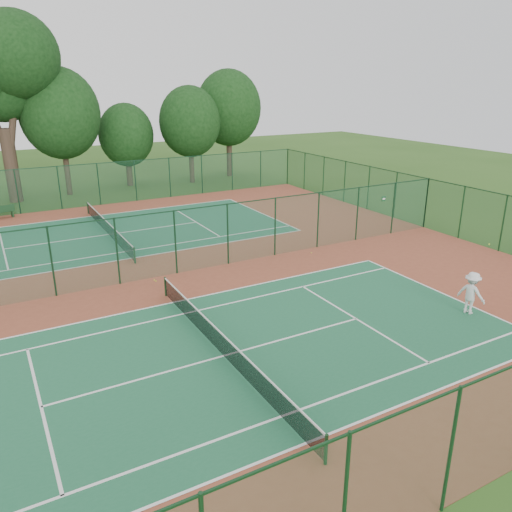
# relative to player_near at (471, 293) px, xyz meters

# --- Properties ---
(ground) EXTENTS (120.00, 120.00, 0.00)m
(ground) POSITION_rel_player_near_xyz_m (-11.17, 10.97, -0.99)
(ground) COLOR #2D541A
(ground) RESTS_ON ground
(red_pad) EXTENTS (40.00, 36.00, 0.01)m
(red_pad) POSITION_rel_player_near_xyz_m (-11.17, 10.97, -0.98)
(red_pad) COLOR brown
(red_pad) RESTS_ON ground
(court_near) EXTENTS (23.77, 10.97, 0.01)m
(court_near) POSITION_rel_player_near_xyz_m (-11.17, 1.97, -0.97)
(court_near) COLOR #1F623E
(court_near) RESTS_ON red_pad
(court_far) EXTENTS (23.77, 10.97, 0.01)m
(court_far) POSITION_rel_player_near_xyz_m (-11.17, 19.97, -0.97)
(court_far) COLOR #1E5F3F
(court_far) RESTS_ON red_pad
(fence_north) EXTENTS (40.00, 0.09, 3.50)m
(fence_north) POSITION_rel_player_near_xyz_m (-11.17, 28.97, 0.78)
(fence_north) COLOR #184830
(fence_north) RESTS_ON ground
(fence_south) EXTENTS (40.00, 0.09, 3.50)m
(fence_south) POSITION_rel_player_near_xyz_m (-11.17, -7.03, 0.78)
(fence_south) COLOR #194C2D
(fence_south) RESTS_ON ground
(fence_east) EXTENTS (0.09, 36.00, 3.50)m
(fence_east) POSITION_rel_player_near_xyz_m (8.83, 10.97, 0.78)
(fence_east) COLOR #1B5134
(fence_east) RESTS_ON ground
(fence_divider) EXTENTS (40.00, 0.09, 3.50)m
(fence_divider) POSITION_rel_player_near_xyz_m (-11.17, 10.97, 0.78)
(fence_divider) COLOR #1A5035
(fence_divider) RESTS_ON ground
(tennis_net_near) EXTENTS (0.10, 12.90, 0.97)m
(tennis_net_near) POSITION_rel_player_near_xyz_m (-11.17, 1.97, -0.44)
(tennis_net_near) COLOR #14391B
(tennis_net_near) RESTS_ON ground
(tennis_net_far) EXTENTS (0.10, 12.90, 0.97)m
(tennis_net_far) POSITION_rel_player_near_xyz_m (-11.17, 19.97, -0.44)
(tennis_net_far) COLOR #153A20
(tennis_net_far) RESTS_ON ground
(player_near) EXTENTS (0.96, 1.37, 1.93)m
(player_near) POSITION_rel_player_near_xyz_m (0.00, 0.00, 0.00)
(player_near) COLOR silver
(player_near) RESTS_ON court_near
(bench) EXTENTS (1.71, 0.78, 1.02)m
(bench) POSITION_rel_player_near_xyz_m (-17.03, 28.01, -0.45)
(bench) COLOR #123519
(bench) RESTS_ON red_pad
(stray_ball_a) EXTENTS (0.07, 0.07, 0.07)m
(stray_ball_a) POSITION_rel_player_near_xyz_m (-11.02, 10.33, -0.94)
(stray_ball_a) COLOR #B1C22D
(stray_ball_a) RESTS_ON red_pad
(stray_ball_b) EXTENTS (0.06, 0.06, 0.06)m
(stray_ball_b) POSITION_rel_player_near_xyz_m (-1.42, 10.12, -0.94)
(stray_ball_b) COLOR gold
(stray_ball_b) RESTS_ON red_pad
(stray_ball_c) EXTENTS (0.07, 0.07, 0.07)m
(stray_ball_c) POSITION_rel_player_near_xyz_m (-11.05, 10.52, -0.94)
(stray_ball_c) COLOR yellow
(stray_ball_c) RESTS_ON red_pad
(evergreen_row) EXTENTS (39.00, 5.00, 12.00)m
(evergreen_row) POSITION_rel_player_near_xyz_m (-10.67, 35.22, -0.99)
(evergreen_row) COLOR black
(evergreen_row) RESTS_ON ground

